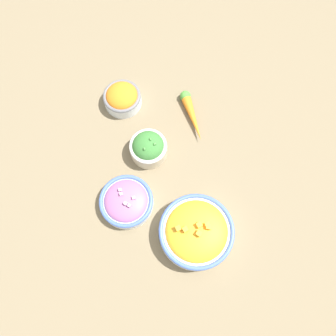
{
  "coord_description": "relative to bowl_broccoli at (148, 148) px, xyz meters",
  "views": [
    {
      "loc": [
        -0.29,
        -0.01,
        0.93
      ],
      "look_at": [
        0.0,
        0.0,
        0.03
      ],
      "focal_mm": 35.0,
      "sensor_mm": 36.0,
      "label": 1
    }
  ],
  "objects": [
    {
      "name": "ground_plane",
      "position": [
        -0.06,
        -0.06,
        -0.04
      ],
      "size": [
        3.0,
        3.0,
        0.0
      ],
      "primitive_type": "plane",
      "color": "#75664C"
    },
    {
      "name": "bowl_broccoli",
      "position": [
        0.0,
        0.0,
        0.0
      ],
      "size": [
        0.11,
        0.11,
        0.09
      ],
      "color": "beige",
      "rests_on": "ground_plane"
    },
    {
      "name": "bowl_squash",
      "position": [
        -0.24,
        -0.14,
        0.0
      ],
      "size": [
        0.2,
        0.2,
        0.09
      ],
      "color": "white",
      "rests_on": "ground_plane"
    },
    {
      "name": "bowl_carrots",
      "position": [
        0.17,
        0.09,
        -0.01
      ],
      "size": [
        0.12,
        0.12,
        0.07
      ],
      "color": "silver",
      "rests_on": "ground_plane"
    },
    {
      "name": "bowl_red_onion",
      "position": [
        -0.16,
        0.05,
        -0.01
      ],
      "size": [
        0.15,
        0.15,
        0.06
      ],
      "color": "silver",
      "rests_on": "ground_plane"
    },
    {
      "name": "loose_carrot",
      "position": [
        0.13,
        -0.13,
        -0.02
      ],
      "size": [
        0.17,
        0.08,
        0.03
      ],
      "rotation": [
        0.0,
        0.0,
        3.47
      ],
      "color": "orange",
      "rests_on": "ground_plane"
    }
  ]
}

